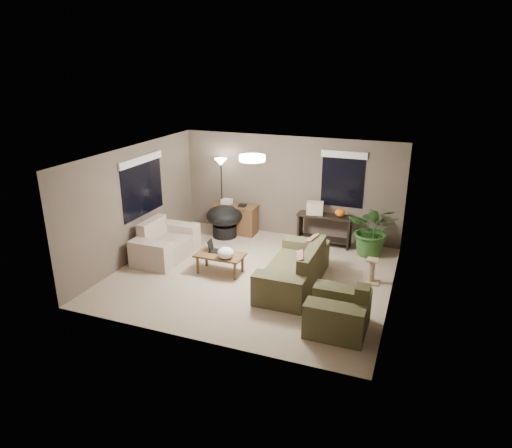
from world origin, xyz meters
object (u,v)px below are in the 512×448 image
at_px(papasan_chair, 224,219).
at_px(houseplant, 373,235).
at_px(cat_scratching_post, 371,272).
at_px(main_sofa, 296,271).
at_px(armchair, 339,313).
at_px(floor_lamp, 221,171).
at_px(coffee_table, 220,257).
at_px(loveseat, 165,245).
at_px(desk, 236,219).
at_px(console_table, 324,227).

bearing_deg(papasan_chair, houseplant, 2.47).
height_order(houseplant, cat_scratching_post, houseplant).
distance_m(main_sofa, armchair, 1.68).
bearing_deg(floor_lamp, coffee_table, -66.17).
height_order(loveseat, desk, loveseat).
height_order(desk, console_table, same).
relative_size(coffee_table, desk, 0.91).
bearing_deg(main_sofa, coffee_table, -178.76).
height_order(loveseat, cat_scratching_post, loveseat).
bearing_deg(coffee_table, console_table, 54.08).
height_order(main_sofa, papasan_chair, main_sofa).
xyz_separation_m(armchair, floor_lamp, (-3.72, 3.49, 1.30)).
relative_size(main_sofa, loveseat, 1.37).
bearing_deg(console_table, loveseat, -147.76).
relative_size(main_sofa, armchair, 2.20).
relative_size(coffee_table, floor_lamp, 0.52).
relative_size(main_sofa, papasan_chair, 2.18).
height_order(console_table, floor_lamp, floor_lamp).
height_order(loveseat, floor_lamp, floor_lamp).
relative_size(console_table, papasan_chair, 1.29).
distance_m(loveseat, houseplant, 4.68).
xyz_separation_m(loveseat, desk, (0.88, 1.99, 0.08)).
bearing_deg(desk, papasan_chair, -114.64).
relative_size(console_table, floor_lamp, 0.68).
relative_size(floor_lamp, cat_scratching_post, 3.82).
xyz_separation_m(loveseat, armchair, (4.23, -1.53, 0.00)).
height_order(papasan_chair, cat_scratching_post, papasan_chair).
bearing_deg(console_table, cat_scratching_post, -50.54).
distance_m(main_sofa, console_table, 2.27).
bearing_deg(coffee_table, papasan_chair, 112.05).
bearing_deg(floor_lamp, desk, 4.03).
relative_size(coffee_table, console_table, 0.77).
height_order(coffee_table, console_table, console_table).
relative_size(papasan_chair, cat_scratching_post, 2.02).
bearing_deg(coffee_table, desk, 105.28).
distance_m(main_sofa, floor_lamp, 3.67).
distance_m(desk, floor_lamp, 1.28).
height_order(main_sofa, coffee_table, main_sofa).
xyz_separation_m(main_sofa, console_table, (0.05, 2.26, 0.14)).
xyz_separation_m(console_table, papasan_chair, (-2.45, -0.36, 0.03)).
bearing_deg(desk, armchair, -46.46).
height_order(papasan_chair, floor_lamp, floor_lamp).
bearing_deg(armchair, houseplant, 88.39).
relative_size(loveseat, cat_scratching_post, 3.20).
bearing_deg(floor_lamp, loveseat, -104.47).
bearing_deg(houseplant, armchair, -91.61).
height_order(armchair, coffee_table, armchair).
bearing_deg(main_sofa, loveseat, 175.18).
relative_size(armchair, floor_lamp, 0.52).
xyz_separation_m(papasan_chair, cat_scratching_post, (3.78, -1.26, -0.25)).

